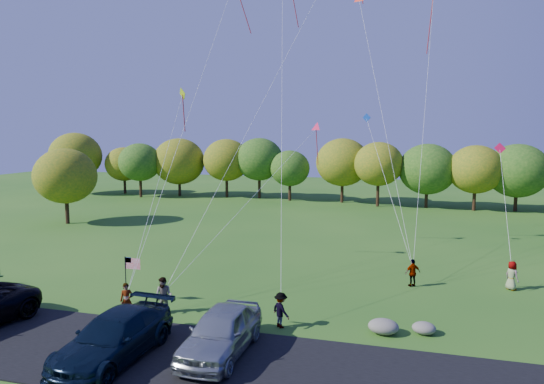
{
  "coord_description": "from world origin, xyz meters",
  "views": [
    {
      "loc": [
        7.87,
        -19.51,
        8.36
      ],
      "look_at": [
        0.88,
        6.0,
        5.11
      ],
      "focal_mm": 32.0,
      "sensor_mm": 36.0,
      "label": 1
    }
  ],
  "objects": [
    {
      "name": "asphalt_lane",
      "position": [
        0.0,
        -4.0,
        0.03
      ],
      "size": [
        44.0,
        6.0,
        0.06
      ],
      "primitive_type": "cube",
      "color": "black",
      "rests_on": "ground"
    },
    {
      "name": "flyer_e",
      "position": [
        13.59,
        8.07,
        0.78
      ],
      "size": [
        0.86,
        0.91,
        1.56
      ],
      "primitive_type": "imported",
      "rotation": [
        0.0,
        0.0,
        2.22
      ],
      "color": "#4C4C59",
      "rests_on": "ground"
    },
    {
      "name": "minivan_navy",
      "position": [
        -2.22,
        -4.67,
        0.89
      ],
      "size": [
        2.62,
        5.81,
        1.65
      ],
      "primitive_type": "imported",
      "rotation": [
        0.0,
        0.0,
        -0.05
      ],
      "color": "black",
      "rests_on": "asphalt_lane"
    },
    {
      "name": "flyer_c",
      "position": [
        2.94,
        -0.06,
        0.77
      ],
      "size": [
        1.14,
        1.06,
        1.54
      ],
      "primitive_type": "imported",
      "rotation": [
        0.0,
        0.0,
        2.48
      ],
      "color": "#4C4C59",
      "rests_on": "ground"
    },
    {
      "name": "boulder_near",
      "position": [
        7.24,
        0.39,
        0.32
      ],
      "size": [
        1.27,
        1.0,
        0.64
      ],
      "primitive_type": "ellipsoid",
      "color": "slate",
      "rests_on": "ground"
    },
    {
      "name": "flyer_d",
      "position": [
        8.5,
        7.25,
        0.76
      ],
      "size": [
        0.96,
        0.77,
        1.52
      ],
      "primitive_type": "imported",
      "rotation": [
        0.0,
        0.0,
        3.67
      ],
      "color": "#4C4C59",
      "rests_on": "ground"
    },
    {
      "name": "flag_assembly",
      "position": [
        -4.98,
        0.95,
        1.71
      ],
      "size": [
        0.86,
        0.55,
        2.31
      ],
      "color": "black",
      "rests_on": "ground"
    },
    {
      "name": "ground",
      "position": [
        0.0,
        0.0,
        0.0
      ],
      "size": [
        140.0,
        140.0,
        0.0
      ],
      "primitive_type": "plane",
      "color": "#255919",
      "rests_on": "ground"
    },
    {
      "name": "treeline",
      "position": [
        0.8,
        35.66,
        4.8
      ],
      "size": [
        76.2,
        27.09,
        8.55
      ],
      "color": "#3B2315",
      "rests_on": "ground"
    },
    {
      "name": "minivan_silver",
      "position": [
        1.41,
        -3.19,
        0.92
      ],
      "size": [
        2.1,
        5.08,
        1.72
      ],
      "primitive_type": "imported",
      "rotation": [
        0.0,
        0.0,
        -0.01
      ],
      "color": "#989EA2",
      "rests_on": "asphalt_lane"
    },
    {
      "name": "flyer_b",
      "position": [
        -2.69,
        0.04,
        0.86
      ],
      "size": [
        0.85,
        0.67,
        1.72
      ],
      "primitive_type": "imported",
      "rotation": [
        0.0,
        0.0,
        0.02
      ],
      "color": "#4C4C59",
      "rests_on": "ground"
    },
    {
      "name": "boulder_far",
      "position": [
        8.88,
        0.83,
        0.25
      ],
      "size": [
        0.98,
        0.81,
        0.51
      ],
      "primitive_type": "ellipsoid",
      "color": "gray",
      "rests_on": "ground"
    },
    {
      "name": "flyer_a",
      "position": [
        -4.11,
        -0.8,
        0.79
      ],
      "size": [
        0.69,
        0.62,
        1.59
      ],
      "primitive_type": "imported",
      "rotation": [
        0.0,
        0.0,
        0.54
      ],
      "color": "#4C4C59",
      "rests_on": "ground"
    }
  ]
}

